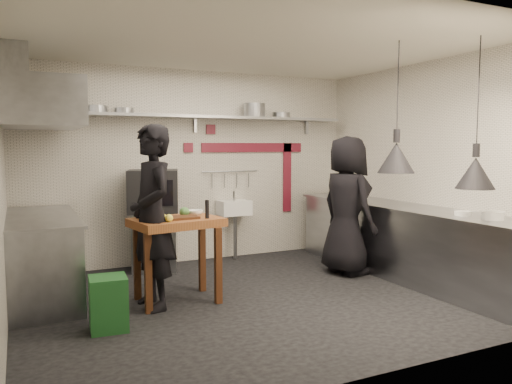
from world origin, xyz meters
name	(u,v)px	position (x,y,z in m)	size (l,w,h in m)	color
floor	(256,298)	(0.00, 0.00, 0.00)	(5.00, 5.00, 0.00)	black
ceiling	(256,43)	(0.00, 0.00, 2.80)	(5.00, 5.00, 0.00)	silver
wall_back	(195,167)	(0.00, 2.10, 1.40)	(5.00, 0.04, 2.80)	beige
wall_front	(382,188)	(0.00, -2.10, 1.40)	(5.00, 0.04, 2.80)	beige
wall_left	(1,180)	(-2.50, 0.00, 1.40)	(0.04, 4.20, 2.80)	beige
wall_right	(428,169)	(2.50, 0.00, 1.40)	(0.04, 4.20, 2.80)	beige
red_band_horiz	(253,148)	(0.95, 2.08, 1.68)	(1.70, 0.02, 0.14)	maroon
red_band_vert	(287,177)	(1.55, 2.08, 1.20)	(0.14, 0.02, 1.10)	maroon
red_tile_a	(211,129)	(0.25, 2.08, 1.95)	(0.14, 0.02, 0.14)	maroon
red_tile_b	(188,148)	(-0.10, 2.08, 1.68)	(0.14, 0.02, 0.14)	maroon
back_shelf	(198,117)	(0.00, 1.92, 2.12)	(4.60, 0.34, 0.04)	gray
shelf_bracket_left	(55,121)	(-1.90, 2.07, 2.02)	(0.04, 0.06, 0.24)	gray
shelf_bracket_mid	(195,124)	(0.00, 2.07, 2.02)	(0.04, 0.06, 0.24)	gray
shelf_bracket_right	(307,126)	(1.90, 2.07, 2.02)	(0.04, 0.06, 0.24)	gray
pan_far_left	(96,109)	(-1.40, 1.92, 2.19)	(0.28, 0.28, 0.09)	gray
pan_mid_left	(124,111)	(-1.04, 1.92, 2.18)	(0.25, 0.25, 0.07)	gray
stock_pot	(254,110)	(0.89, 1.92, 2.24)	(0.33, 0.33, 0.20)	gray
pan_right	(281,115)	(1.35, 1.92, 2.18)	(0.27, 0.27, 0.08)	gray
oven_stand	(155,241)	(-0.70, 1.77, 0.40)	(0.59, 0.53, 0.80)	gray
combi_oven	(153,191)	(-0.70, 1.78, 1.09)	(0.66, 0.61, 0.58)	black
oven_door	(159,193)	(-0.70, 1.52, 1.09)	(0.44, 0.03, 0.46)	maroon
oven_glass	(157,193)	(-0.73, 1.47, 1.09)	(0.40, 0.02, 0.34)	black
hand_sink	(234,208)	(0.55, 1.92, 0.78)	(0.46, 0.34, 0.22)	white
sink_tap	(234,196)	(0.55, 1.92, 0.96)	(0.03, 0.03, 0.14)	gray
sink_drain	(235,237)	(0.55, 1.88, 0.34)	(0.06, 0.06, 0.66)	gray
utensil_rail	(230,171)	(0.55, 2.06, 1.32)	(0.02, 0.02, 0.90)	gray
counter_right	(405,243)	(2.15, 0.00, 0.45)	(0.70, 3.80, 0.90)	gray
counter_right_top	(406,207)	(2.15, 0.00, 0.92)	(0.76, 3.90, 0.03)	gray
plate_stack	(493,216)	(2.12, -1.33, 0.97)	(0.23, 0.23, 0.09)	white
small_bowl_right	(463,213)	(2.10, -0.96, 0.96)	(0.19, 0.19, 0.05)	white
counter_left	(42,258)	(-2.15, 1.05, 0.45)	(0.70, 1.90, 0.90)	gray
counter_left_top	(41,217)	(-2.15, 1.05, 0.92)	(0.76, 2.00, 0.03)	gray
extractor_hood	(41,105)	(-2.10, 1.05, 2.15)	(0.78, 1.60, 0.50)	gray
hood_duct	(14,66)	(-2.35, 1.05, 2.55)	(0.28, 0.28, 0.50)	gray
green_bin	(108,303)	(-1.65, -0.28, 0.25)	(0.33, 0.33, 0.50)	#1A5321
prep_table	(177,260)	(-0.83, 0.27, 0.46)	(0.92, 0.64, 0.92)	brown
cutting_board	(180,218)	(-0.80, 0.23, 0.93)	(0.37, 0.26, 0.03)	#492512
pepper_mill	(207,209)	(-0.53, 0.12, 1.02)	(0.04, 0.04, 0.20)	black
lemon_a	(163,217)	(-1.01, 0.13, 0.96)	(0.07, 0.07, 0.07)	#FFF147
lemon_b	(169,218)	(-0.97, 0.06, 0.96)	(0.08, 0.08, 0.08)	#FFF147
veg_ball	(184,212)	(-0.70, 0.37, 0.97)	(0.11, 0.11, 0.11)	#4D853F
steel_tray	(149,217)	(-1.09, 0.43, 0.94)	(0.19, 0.13, 0.03)	gray
bowl	(195,213)	(-0.56, 0.43, 0.95)	(0.18, 0.18, 0.06)	white
heat_lamp_near	(397,107)	(1.28, -0.78, 2.11)	(0.39, 0.39, 1.39)	black
heat_lamp_far	(478,113)	(1.85, -1.31, 2.03)	(0.39, 0.39, 1.54)	black
chef_left	(152,217)	(-1.12, 0.18, 0.96)	(0.70, 0.46, 1.93)	black
chef_right	(347,205)	(1.57, 0.48, 0.92)	(0.90, 0.58, 1.83)	black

